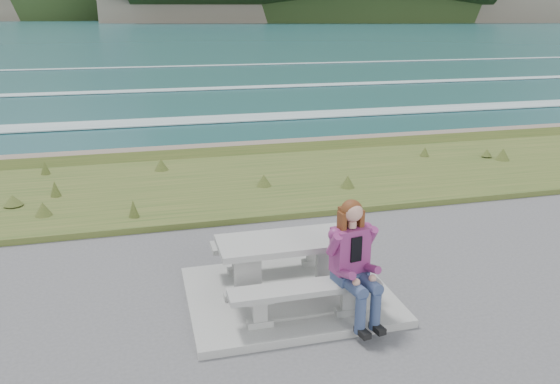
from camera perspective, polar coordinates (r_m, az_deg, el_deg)
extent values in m
cube|color=gray|center=(7.24, 0.93, -10.74)|extent=(2.60, 2.10, 0.10)
cube|color=gray|center=(7.08, -3.35, -10.62)|extent=(0.62, 0.12, 0.08)
cube|color=gray|center=(6.95, -3.40, -8.49)|extent=(0.34, 0.09, 0.51)
cube|color=gray|center=(6.82, -3.44, -6.27)|extent=(0.62, 0.12, 0.08)
cube|color=gray|center=(7.34, 5.06, -9.58)|extent=(0.62, 0.12, 0.08)
cube|color=gray|center=(7.21, 5.13, -7.50)|extent=(0.34, 0.09, 0.51)
cube|color=gray|center=(7.08, 5.20, -5.35)|extent=(0.62, 0.12, 0.08)
cube|color=gray|center=(6.90, 0.97, -5.21)|extent=(1.80, 0.75, 0.08)
cube|color=gray|center=(6.49, -2.11, -13.52)|extent=(0.30, 0.12, 0.08)
cube|color=gray|center=(6.41, -2.12, -12.38)|extent=(0.17, 0.09, 0.22)
cube|color=gray|center=(6.34, -2.14, -11.22)|extent=(0.30, 0.12, 0.08)
cube|color=gray|center=(6.77, 7.07, -12.23)|extent=(0.30, 0.12, 0.08)
cube|color=gray|center=(6.69, 7.12, -11.12)|extent=(0.17, 0.09, 0.22)
cube|color=gray|center=(6.62, 7.17, -9.99)|extent=(0.30, 0.12, 0.08)
cube|color=gray|center=(6.42, 2.64, -10.04)|extent=(1.80, 0.35, 0.07)
cube|color=gray|center=(7.69, -4.38, -8.16)|extent=(0.30, 0.12, 0.08)
cube|color=gray|center=(7.63, -4.41, -7.15)|extent=(0.17, 0.09, 0.22)
cube|color=gray|center=(7.57, -4.44, -6.13)|extent=(0.30, 0.12, 0.08)
cube|color=gray|center=(7.93, 3.38, -7.30)|extent=(0.30, 0.12, 0.08)
cube|color=gray|center=(7.87, 3.40, -6.32)|extent=(0.17, 0.09, 0.22)
cube|color=gray|center=(7.80, 3.42, -5.32)|extent=(0.30, 0.12, 0.08)
cube|color=gray|center=(7.64, -0.45, -5.22)|extent=(1.80, 0.35, 0.07)
cube|color=#314E1D|center=(11.78, -5.53, 0.60)|extent=(160.00, 4.50, 0.22)
cube|color=#726755|center=(14.54, -7.36, 3.96)|extent=(160.00, 0.80, 2.20)
plane|color=#1F5359|center=(436.13, -14.92, 17.01)|extent=(1600.00, 1600.00, 0.00)
cube|color=white|center=(20.85, -9.35, 3.32)|extent=(220.00, 3.00, 0.06)
cube|color=white|center=(28.64, -10.92, 7.30)|extent=(220.00, 2.00, 0.06)
cube|color=white|center=(40.48, -12.15, 10.37)|extent=(220.00, 1.40, 0.06)
cube|color=white|center=(58.36, -13.07, 12.62)|extent=(220.00, 1.00, 0.06)
cube|color=#726755|center=(360.99, 7.31, 18.73)|extent=(296.14, 193.70, 18.00)
ellipsoid|color=black|center=(361.04, 7.33, 19.21)|extent=(311.77, 210.10, 227.96)
cube|color=#726755|center=(533.91, 23.70, 17.23)|extent=(224.66, 148.06, 18.00)
ellipsoid|color=black|center=(533.94, 23.74, 17.55)|extent=(236.23, 161.33, 174.33)
cube|color=#726755|center=(447.75, -20.39, 17.69)|extent=(201.55, 149.04, 18.00)
ellipsoid|color=black|center=(447.79, -20.43, 18.07)|extent=(211.86, 162.91, 147.51)
cube|color=navy|center=(6.49, 8.28, -11.22)|extent=(0.51, 0.78, 0.57)
cube|color=#882E6C|center=(6.42, 7.33, -5.96)|extent=(0.46, 0.31, 0.54)
sphere|color=tan|center=(6.23, 7.60, -2.06)|extent=(0.23, 0.23, 0.23)
sphere|color=#5E2615|center=(6.24, 7.49, -1.90)|extent=(0.25, 0.25, 0.25)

